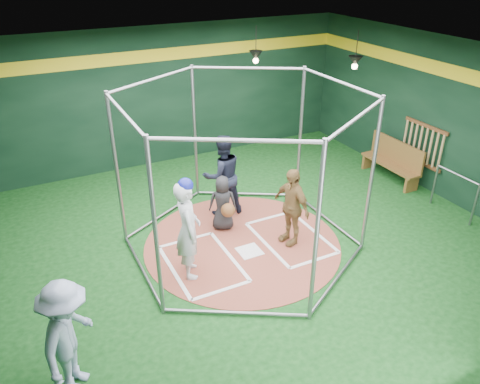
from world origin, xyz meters
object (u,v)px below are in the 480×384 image
batter_figure (188,228)px  umpire (222,175)px  visitor_leopard (291,206)px  dugout_bench (393,160)px

batter_figure → umpire: 2.19m
visitor_leopard → dugout_bench: visitor_leopard is taller
batter_figure → dugout_bench: bearing=12.7°
umpire → dugout_bench: umpire is taller
batter_figure → umpire: (1.41, 1.67, -0.04)m
dugout_bench → batter_figure: bearing=-167.3°
batter_figure → visitor_leopard: 2.11m
umpire → batter_figure: bearing=52.1°
batter_figure → visitor_leopard: bearing=1.7°
visitor_leopard → umpire: bearing=-166.3°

